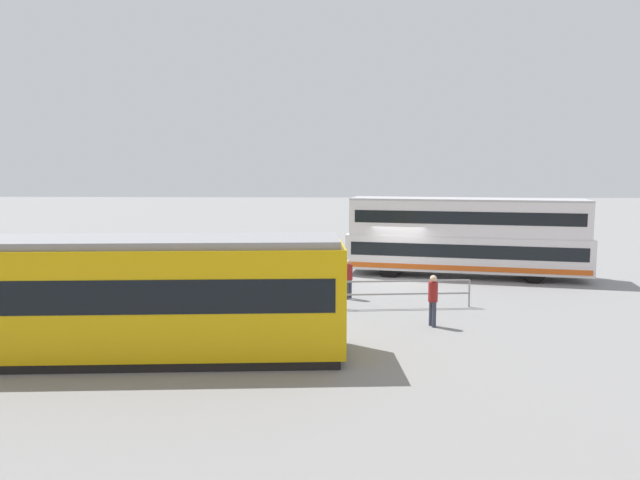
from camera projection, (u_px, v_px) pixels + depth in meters
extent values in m
plane|color=gray|center=(399.00, 280.00, 27.67)|extent=(160.00, 160.00, 0.00)
cube|color=white|center=(465.00, 252.00, 28.61)|extent=(11.76, 4.59, 1.70)
cube|color=white|center=(466.00, 218.00, 28.40)|extent=(11.40, 4.43, 1.70)
cube|color=black|center=(465.00, 248.00, 28.58)|extent=(11.20, 4.51, 0.64)
cube|color=black|center=(466.00, 216.00, 28.39)|extent=(10.84, 4.35, 0.60)
cube|color=#D85919|center=(464.00, 264.00, 28.68)|extent=(11.54, 4.59, 0.24)
cube|color=#B2B2B7|center=(466.00, 199.00, 28.29)|extent=(11.40, 4.43, 0.10)
cylinder|color=black|center=(392.00, 264.00, 29.50)|extent=(1.44, 2.56, 1.00)
cylinder|color=black|center=(532.00, 269.00, 27.98)|extent=(1.44, 2.56, 1.00)
cube|color=#E5B70C|center=(77.00, 298.00, 16.09)|extent=(14.95, 3.77, 2.95)
cube|color=black|center=(76.00, 288.00, 16.06)|extent=(14.36, 3.75, 0.90)
cube|color=gray|center=(74.00, 242.00, 15.90)|extent=(14.64, 3.54, 0.20)
cube|color=black|center=(80.00, 354.00, 16.29)|extent=(14.64, 3.62, 0.25)
cylinder|color=#33384C|center=(350.00, 289.00, 23.82)|extent=(0.14, 0.14, 0.79)
cylinder|color=#33384C|center=(347.00, 290.00, 23.65)|extent=(0.14, 0.14, 0.79)
cylinder|color=maroon|center=(349.00, 272.00, 23.65)|extent=(0.45, 0.45, 0.61)
sphere|color=tan|center=(349.00, 262.00, 23.60)|extent=(0.21, 0.21, 0.21)
cylinder|color=#33384C|center=(431.00, 313.00, 19.67)|extent=(0.14, 0.14, 0.86)
cylinder|color=#33384C|center=(434.00, 315.00, 19.46)|extent=(0.14, 0.14, 0.86)
cylinder|color=maroon|center=(433.00, 292.00, 19.47)|extent=(0.41, 0.41, 0.66)
sphere|color=beige|center=(433.00, 279.00, 19.42)|extent=(0.23, 0.23, 0.23)
cube|color=gray|center=(345.00, 282.00, 21.92)|extent=(9.54, 1.08, 0.06)
cube|color=gray|center=(345.00, 295.00, 21.98)|extent=(9.54, 1.08, 0.06)
cylinder|color=gray|center=(469.00, 294.00, 22.30)|extent=(0.07, 0.07, 1.05)
cylinder|color=gray|center=(345.00, 295.00, 21.98)|extent=(0.07, 0.07, 1.05)
cylinder|color=gray|center=(217.00, 297.00, 21.66)|extent=(0.07, 0.07, 1.05)
cylinder|color=slate|center=(212.00, 278.00, 22.16)|extent=(0.10, 0.10, 2.32)
cube|color=#D8D84C|center=(211.00, 257.00, 22.02)|extent=(1.02, 0.33, 0.55)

